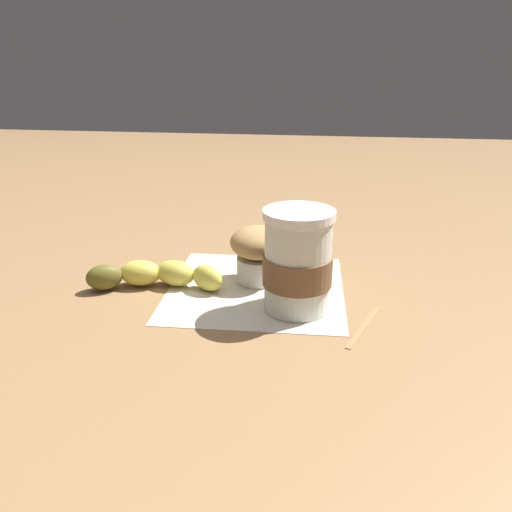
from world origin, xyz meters
name	(u,v)px	position (x,y,z in m)	size (l,w,h in m)	color
ground_plane	(256,288)	(0.00, 0.00, 0.00)	(3.00, 3.00, 0.00)	#936D47
paper_napkin	(256,288)	(0.00, 0.00, 0.00)	(0.24, 0.24, 0.00)	beige
coffee_cup	(298,262)	(-0.06, 0.05, 0.06)	(0.09, 0.09, 0.13)	silver
muffin	(259,251)	(0.00, -0.02, 0.05)	(0.08, 0.08, 0.08)	white
banana	(157,275)	(0.13, 0.02, 0.02)	(0.20, 0.07, 0.04)	#D6CC4C
wooden_stirrer	(364,327)	(-0.14, 0.09, 0.00)	(0.11, 0.01, 0.00)	#9E7547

